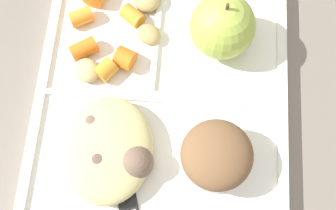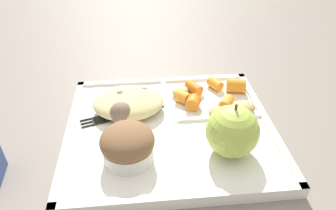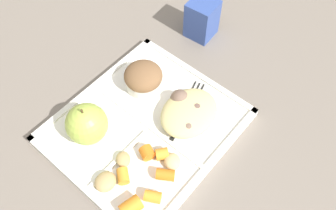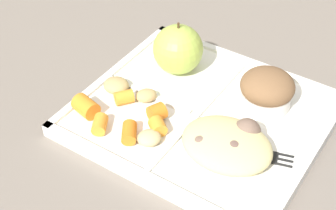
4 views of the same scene
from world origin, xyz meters
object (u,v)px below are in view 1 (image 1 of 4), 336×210
Objects in this scene: lunch_tray at (161,102)px; plastic_fork at (123,173)px; bran_muffin at (216,156)px; green_apple at (222,27)px.

lunch_tray is 2.30× the size of plastic_fork.
bran_muffin is at bearing 102.29° from plastic_fork.
green_apple reaches higher than bran_muffin.
plastic_fork is at bearing -30.46° from green_apple.
green_apple is 1.10× the size of bran_muffin.
bran_muffin is at bearing 44.01° from lunch_tray.
plastic_fork is at bearing -21.69° from lunch_tray.
bran_muffin is at bearing -0.00° from green_apple.
lunch_tray is 0.10m from plastic_fork.
plastic_fork is (0.17, -0.10, -0.04)m from green_apple.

